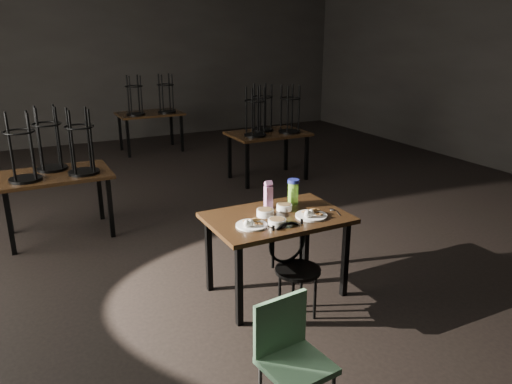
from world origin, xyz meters
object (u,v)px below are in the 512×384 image
main_table (277,224)px  water_bottle (293,191)px  juice_carton (268,195)px  bentwood_chair (294,262)px  school_chair (290,352)px

main_table → water_bottle: bearing=35.8°
main_table → water_bottle: water_bottle is taller
juice_carton → water_bottle: size_ratio=1.11×
juice_carton → bentwood_chair: 0.70m
juice_carton → school_chair: (-0.72, -1.60, -0.39)m
main_table → school_chair: bearing=-116.3°
juice_carton → bentwood_chair: size_ratio=0.33×
water_bottle → school_chair: 1.92m
juice_carton → school_chair: bearing=-114.1°
main_table → school_chair: size_ratio=1.50×
water_bottle → bentwood_chair: water_bottle is taller
water_bottle → bentwood_chair: bearing=-120.0°
main_table → juice_carton: 0.29m
school_chair → main_table: bearing=57.4°
water_bottle → school_chair: water_bottle is taller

